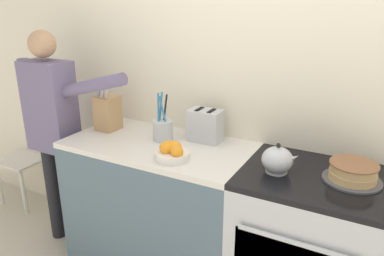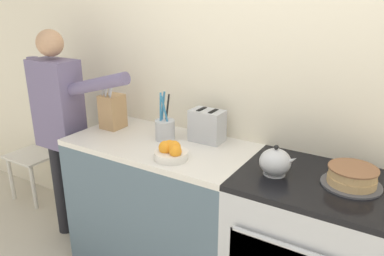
% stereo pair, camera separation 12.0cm
% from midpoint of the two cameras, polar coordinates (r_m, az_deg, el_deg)
% --- Properties ---
extents(wall_back, '(8.00, 0.04, 2.60)m').
position_cam_midpoint_polar(wall_back, '(2.23, 15.41, 6.17)').
color(wall_back, silver).
rests_on(wall_back, ground_plane).
extents(counter_cabinet, '(1.16, 0.61, 0.93)m').
position_cam_midpoint_polar(counter_cabinet, '(2.54, -3.24, -11.99)').
color(counter_cabinet, '#4C6070').
rests_on(counter_cabinet, ground_plane).
extents(layer_cake, '(0.28, 0.28, 0.09)m').
position_cam_midpoint_polar(layer_cake, '(1.97, 24.84, -6.81)').
color(layer_cake, '#4C4C51').
rests_on(layer_cake, stove_range).
extents(tea_kettle, '(0.20, 0.16, 0.16)m').
position_cam_midpoint_polar(tea_kettle, '(1.95, 14.34, -5.08)').
color(tea_kettle, '#B7BABF').
rests_on(tea_kettle, stove_range).
extents(knife_block, '(0.13, 0.14, 0.33)m').
position_cam_midpoint_polar(knife_block, '(2.59, -10.73, 2.54)').
color(knife_block, tan).
rests_on(knife_block, counter_cabinet).
extents(utensil_crock, '(0.12, 0.12, 0.30)m').
position_cam_midpoint_polar(utensil_crock, '(2.35, -2.69, -0.13)').
color(utensil_crock, '#B7BABF').
rests_on(utensil_crock, counter_cabinet).
extents(fruit_bowl, '(0.19, 0.19, 0.11)m').
position_cam_midpoint_polar(fruit_bowl, '(2.07, -1.55, -3.61)').
color(fruit_bowl, silver).
rests_on(fruit_bowl, counter_cabinet).
extents(toaster, '(0.22, 0.13, 0.20)m').
position_cam_midpoint_polar(toaster, '(2.32, 3.80, 0.34)').
color(toaster, '#B7BABF').
rests_on(toaster, counter_cabinet).
extents(person_baker, '(0.91, 0.20, 1.58)m').
position_cam_midpoint_polar(person_baker, '(2.81, -18.27, 0.95)').
color(person_baker, black).
rests_on(person_baker, ground_plane).
extents(dining_chair, '(0.40, 0.40, 0.84)m').
position_cam_midpoint_polar(dining_chair, '(3.71, -21.11, -2.57)').
color(dining_chair, silver).
rests_on(dining_chair, ground_plane).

